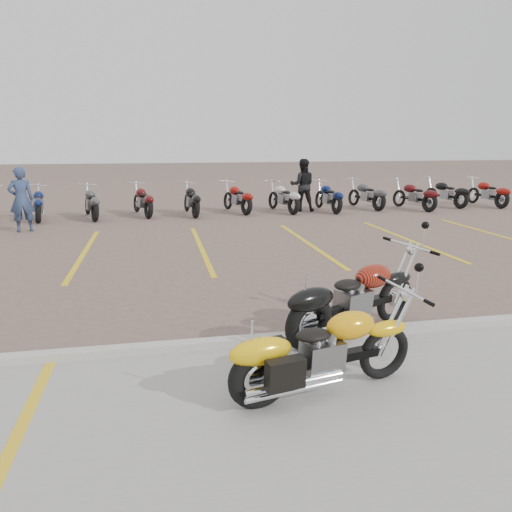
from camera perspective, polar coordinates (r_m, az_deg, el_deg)
The scene contains 9 objects.
ground at distance 8.27m, azimuth -3.78°, elevation -4.83°, with size 100.00×100.00×0.00m, color #735D52.
concrete_apron at distance 4.29m, azimuth 4.97°, elevation -23.29°, with size 60.00×5.00×0.01m, color #9E9B93.
curb at distance 6.39m, azimuth -1.36°, elevation -9.76°, with size 60.00×0.18×0.12m, color #ADAAA3.
parking_stripes at distance 12.12m, azimuth -6.30°, elevation 0.94°, with size 38.00×5.50×0.01m, color gold, non-canonical shape.
yellow_cruiser at distance 5.17m, azimuth 7.28°, elevation -11.17°, with size 2.07×0.57×0.86m.
flame_cruiser at distance 6.67m, azimuth 10.70°, elevation -5.26°, with size 2.15×1.07×0.94m.
person_a at distance 15.54m, azimuth -25.24°, elevation 5.86°, with size 0.67×0.44×1.82m, color navy.
person_b at distance 18.34m, azimuth 5.33°, elevation 8.07°, with size 0.91×0.71×1.88m, color black.
bg_bike_row at distance 17.57m, azimuth -4.83°, elevation 6.57°, with size 22.44×2.08×1.10m.
Camera 1 is at (-1.01, -7.80, 2.55)m, focal length 35.00 mm.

